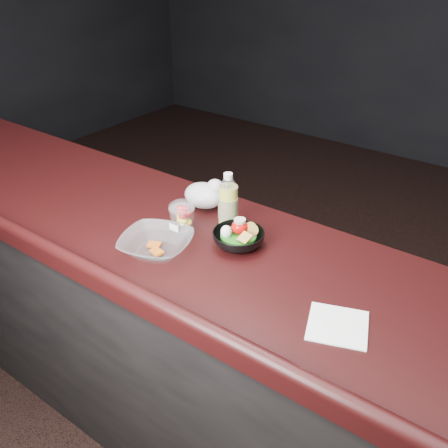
{
  "coord_description": "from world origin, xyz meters",
  "views": [
    {
      "loc": [
        0.87,
        -0.83,
        1.95
      ],
      "look_at": [
        0.01,
        0.34,
        1.1
      ],
      "focal_mm": 40.0,
      "sensor_mm": 36.0,
      "label": 1
    }
  ],
  "objects_px": {
    "green_apple": "(247,234)",
    "fruit_cup": "(182,217)",
    "lemonade_bottle": "(228,206)",
    "snack_bowl": "(238,237)",
    "takeout_bowl": "(156,244)"
  },
  "relations": [
    {
      "from": "takeout_bowl",
      "to": "fruit_cup",
      "type": "bearing_deg",
      "value": 92.17
    },
    {
      "from": "lemonade_bottle",
      "to": "green_apple",
      "type": "height_order",
      "value": "lemonade_bottle"
    },
    {
      "from": "lemonade_bottle",
      "to": "green_apple",
      "type": "relative_size",
      "value": 2.98
    },
    {
      "from": "fruit_cup",
      "to": "takeout_bowl",
      "type": "bearing_deg",
      "value": -87.83
    },
    {
      "from": "snack_bowl",
      "to": "takeout_bowl",
      "type": "height_order",
      "value": "snack_bowl"
    },
    {
      "from": "green_apple",
      "to": "takeout_bowl",
      "type": "xyz_separation_m",
      "value": [
        -0.21,
        -0.23,
        -0.0
      ]
    },
    {
      "from": "fruit_cup",
      "to": "green_apple",
      "type": "height_order",
      "value": "fruit_cup"
    },
    {
      "from": "lemonade_bottle",
      "to": "fruit_cup",
      "type": "xyz_separation_m",
      "value": [
        -0.11,
        -0.13,
        -0.02
      ]
    },
    {
      "from": "green_apple",
      "to": "fruit_cup",
      "type": "bearing_deg",
      "value": -157.16
    },
    {
      "from": "fruit_cup",
      "to": "lemonade_bottle",
      "type": "bearing_deg",
      "value": 50.01
    },
    {
      "from": "fruit_cup",
      "to": "snack_bowl",
      "type": "bearing_deg",
      "value": 14.08
    },
    {
      "from": "fruit_cup",
      "to": "green_apple",
      "type": "distance_m",
      "value": 0.23
    },
    {
      "from": "fruit_cup",
      "to": "green_apple",
      "type": "xyz_separation_m",
      "value": [
        0.21,
        0.09,
        -0.03
      ]
    },
    {
      "from": "lemonade_bottle",
      "to": "green_apple",
      "type": "distance_m",
      "value": 0.13
    },
    {
      "from": "lemonade_bottle",
      "to": "snack_bowl",
      "type": "xyz_separation_m",
      "value": [
        0.1,
        -0.08,
        -0.06
      ]
    }
  ]
}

